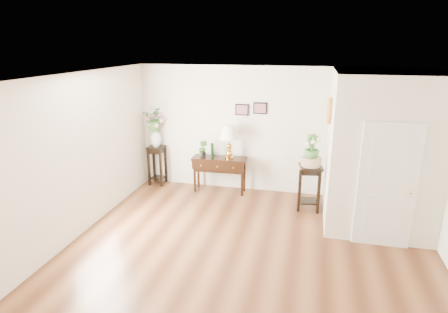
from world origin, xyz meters
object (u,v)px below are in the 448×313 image
(plant_stand_b, at_px, (309,187))
(console_table, at_px, (220,175))
(table_lamp, at_px, (229,143))
(plant_stand_a, at_px, (157,165))

(plant_stand_b, bearing_deg, console_table, 166.68)
(table_lamp, xyz_separation_m, plant_stand_a, (-1.78, 0.13, -0.69))
(console_table, height_order, plant_stand_a, plant_stand_a)
(table_lamp, bearing_deg, plant_stand_a, 175.90)
(plant_stand_b, bearing_deg, plant_stand_a, 170.42)
(plant_stand_a, relative_size, plant_stand_b, 1.01)
(plant_stand_b, bearing_deg, table_lamp, 165.07)
(console_table, bearing_deg, plant_stand_b, -15.45)
(console_table, relative_size, plant_stand_a, 1.30)
(console_table, height_order, table_lamp, table_lamp)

